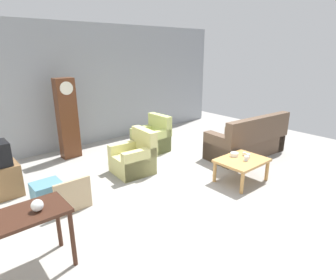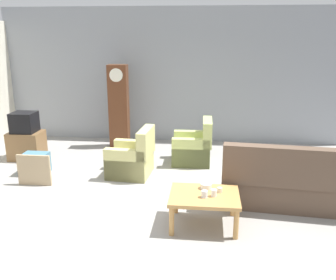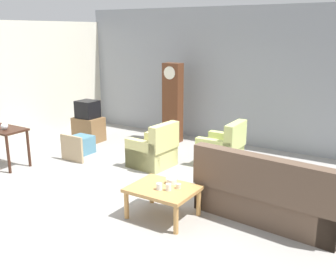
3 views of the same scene
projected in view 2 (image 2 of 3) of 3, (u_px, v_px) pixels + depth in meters
name	position (u px, v px, depth m)	size (l,w,h in m)	color
ground_plane	(154.00, 201.00, 5.96)	(10.40, 10.40, 0.00)	#999691
garage_door_wall	(175.00, 76.00, 8.94)	(8.40, 0.16, 3.20)	gray
couch_floral	(291.00, 184.00, 5.72)	(2.17, 1.07, 1.04)	brown
armchair_olive_near	(132.00, 160.00, 6.96)	(0.84, 0.82, 0.92)	#CCC67A
armchair_olive_far	(194.00, 148.00, 7.64)	(0.80, 0.77, 0.92)	#C1CD75
coffee_table_wood	(204.00, 199.00, 5.12)	(0.96, 0.76, 0.47)	tan
grandfather_clock	(119.00, 106.00, 8.56)	(0.44, 0.30, 1.92)	#562D19
tv_stand_cabinet	(27.00, 145.00, 7.88)	(0.68, 0.52, 0.59)	brown
tv_crt	(24.00, 122.00, 7.73)	(0.48, 0.44, 0.42)	black
framed_picture_leaning	(34.00, 170.00, 6.52)	(0.60, 0.05, 0.56)	tan
storage_box_blue	(35.00, 164.00, 7.07)	(0.47, 0.40, 0.39)	teal
cup_white_porcelain	(214.00, 193.00, 5.03)	(0.08, 0.08, 0.10)	white
cup_blue_rimmed	(204.00, 194.00, 5.00)	(0.08, 0.08, 0.10)	silver
cup_cream_tall	(220.00, 190.00, 5.16)	(0.07, 0.07, 0.07)	beige
bowl_white_stacked	(206.00, 186.00, 5.28)	(0.16, 0.16, 0.08)	white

